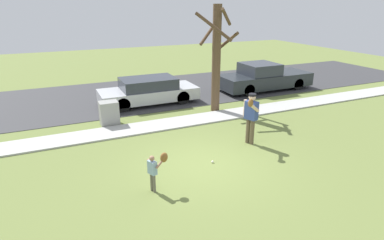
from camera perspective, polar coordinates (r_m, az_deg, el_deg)
The scene contains 10 objects.
ground_plane at distance 12.68m, azimuth -4.87°, elevation -1.07°, with size 48.00×48.00×0.00m, color olive.
sidewalk_strip at distance 12.76m, azimuth -5.03°, elevation -0.80°, with size 36.00×1.20×0.06m, color #B2B2AD.
road_surface at distance 17.35m, azimuth -10.56°, elevation 4.52°, with size 36.00×6.80×0.02m, color #38383A.
person_adult at distance 10.86m, azimuth 10.42°, elevation 1.17°, with size 0.66×0.81×1.77m.
person_child at distance 8.20m, azimuth -6.49°, elevation -8.30°, with size 0.54×0.34×1.05m.
baseball at distance 9.81m, azimuth 3.67°, elevation -7.40°, with size 0.07×0.07×0.07m, color white.
utility_cabinet at distance 13.05m, azimuth -14.50°, elevation 1.18°, with size 0.72×0.55×0.95m, color gray.
street_tree_near at distance 13.94m, azimuth 4.38°, elevation 11.22°, with size 1.84×1.88×4.53m.
parked_sedan_silver at distance 15.47m, azimuth -7.72°, elevation 5.13°, with size 4.60×1.80×1.23m.
parked_pickup_dark at distance 18.30m, azimuth 12.58°, elevation 7.33°, with size 5.20×1.95×1.48m.
Camera 1 is at (-3.85, -7.69, 4.55)m, focal length 30.04 mm.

